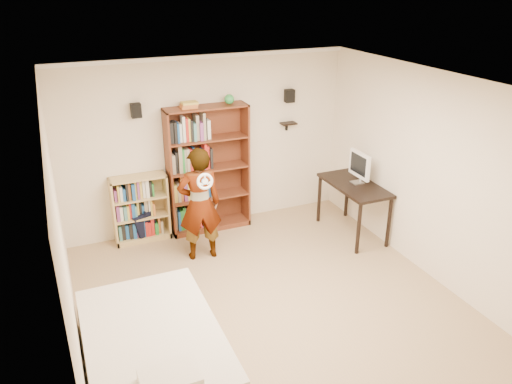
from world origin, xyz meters
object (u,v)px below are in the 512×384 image
low_bookshelf (141,209)px  daybed (153,345)px  person (200,204)px  tall_bookshelf (208,170)px  computer_desk (352,209)px

low_bookshelf → daybed: size_ratio=0.51×
daybed → person: size_ratio=1.24×
tall_bookshelf → low_bookshelf: tall_bookshelf is taller
low_bookshelf → computer_desk: bearing=-19.4°
computer_desk → daybed: (-3.49, -1.75, -0.12)m
low_bookshelf → daybed: low_bookshelf is taller
person → tall_bookshelf: bearing=-110.2°
tall_bookshelf → computer_desk: bearing=-27.9°
tall_bookshelf → computer_desk: (1.98, -1.05, -0.57)m
daybed → person: 2.33m
daybed → low_bookshelf: bearing=81.3°
low_bookshelf → person: (0.68, -0.84, 0.31)m
tall_bookshelf → computer_desk: tall_bookshelf is taller
computer_desk → daybed: 3.91m
tall_bookshelf → low_bookshelf: 1.18m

